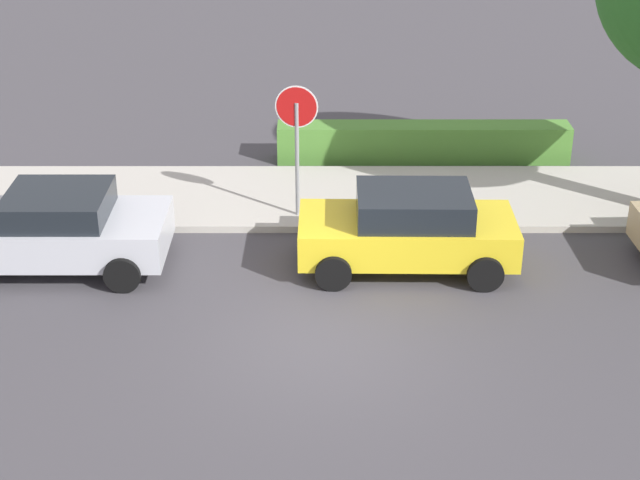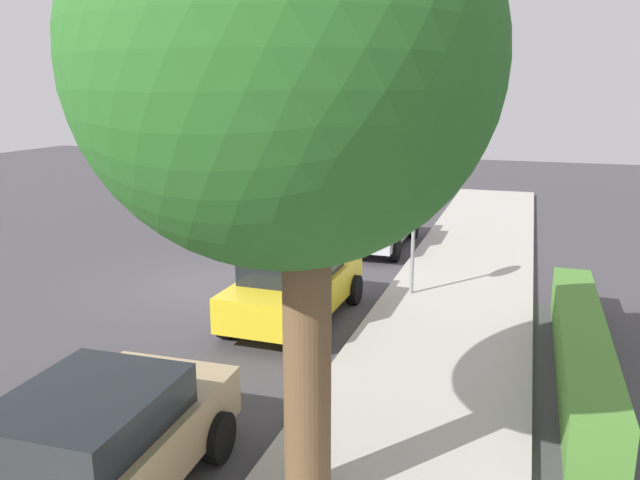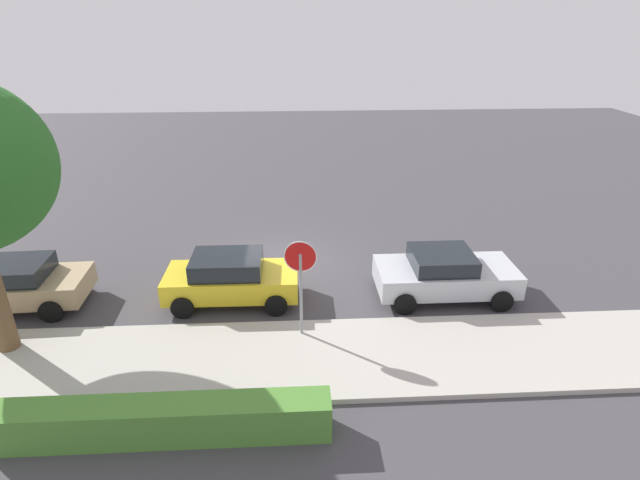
# 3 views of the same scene
# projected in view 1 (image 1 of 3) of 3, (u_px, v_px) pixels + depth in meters

# --- Properties ---
(ground_plane) EXTENTS (60.00, 60.00, 0.00)m
(ground_plane) POSITION_uv_depth(u_px,v_px,m) (323.00, 341.00, 15.57)
(ground_plane) COLOR #423F44
(sidewalk_curb) EXTENTS (32.00, 3.16, 0.14)m
(sidewalk_curb) POSITION_uv_depth(u_px,v_px,m) (321.00, 197.00, 20.50)
(sidewalk_curb) COLOR #B2ADA3
(sidewalk_curb) RESTS_ON ground_plane
(stop_sign) EXTENTS (0.83, 0.12, 2.80)m
(stop_sign) POSITION_uv_depth(u_px,v_px,m) (295.00, 129.00, 18.78)
(stop_sign) COLOR gray
(stop_sign) RESTS_ON ground_plane
(parked_car_yellow) EXTENTS (3.88, 1.97, 1.48)m
(parked_car_yellow) POSITION_uv_depth(u_px,v_px,m) (406.00, 229.00, 17.52)
(parked_car_yellow) COLOR yellow
(parked_car_yellow) RESTS_ON ground_plane
(parked_car_silver) EXTENTS (4.13, 2.12, 1.45)m
(parked_car_silver) POSITION_uv_depth(u_px,v_px,m) (52.00, 229.00, 17.56)
(parked_car_silver) COLOR silver
(parked_car_silver) RESTS_ON ground_plane
(front_yard_hedge) EXTENTS (6.66, 0.72, 0.86)m
(front_yard_hedge) POSITION_uv_depth(u_px,v_px,m) (421.00, 142.00, 22.42)
(front_yard_hedge) COLOR #4C8433
(front_yard_hedge) RESTS_ON ground_plane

